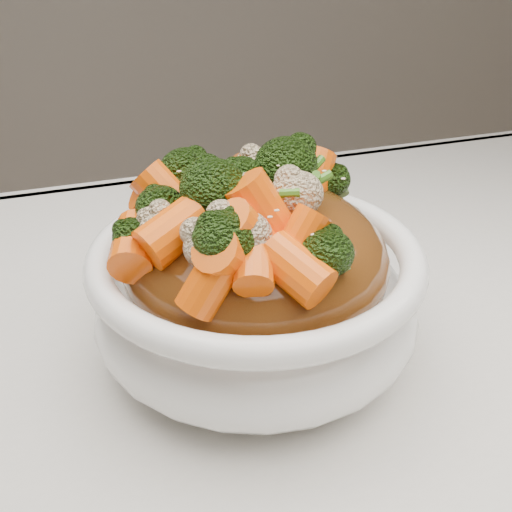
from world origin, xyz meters
name	(u,v)px	position (x,y,z in m)	size (l,w,h in m)	color
tablecloth	(319,397)	(0.00, 0.00, 0.73)	(1.20, 0.80, 0.04)	silver
bowl	(256,298)	(-0.03, 0.04, 0.79)	(0.23, 0.23, 0.09)	white
sauce_base	(256,260)	(-0.03, 0.04, 0.83)	(0.18, 0.18, 0.10)	#582D0F
carrots	(256,170)	(-0.03, 0.04, 0.89)	(0.18, 0.18, 0.05)	#FD5E08
broccoli	(256,172)	(-0.03, 0.04, 0.89)	(0.18, 0.18, 0.05)	black
cauliflower	(256,175)	(-0.03, 0.04, 0.89)	(0.18, 0.18, 0.04)	beige
scallions	(256,168)	(-0.03, 0.04, 0.89)	(0.14, 0.14, 0.02)	#3C741A
sesame_seeds	(256,168)	(-0.03, 0.04, 0.89)	(0.16, 0.16, 0.01)	beige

